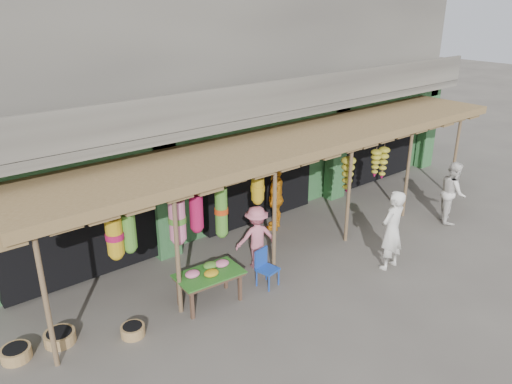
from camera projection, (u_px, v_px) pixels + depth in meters
ground at (313, 249)px, 12.65m from camera, size 80.00×80.00×0.00m
building at (202, 89)px, 14.91m from camera, size 16.40×6.80×7.00m
awning at (290, 145)px, 12.20m from camera, size 14.00×2.70×2.79m
flower_table at (209, 274)px, 10.24m from camera, size 1.42×0.90×0.82m
blue_chair at (265, 266)px, 10.94m from camera, size 0.48×0.48×0.85m
basket_left at (16, 353)px, 8.80m from camera, size 0.60×0.60×0.22m
basket_mid at (60, 337)px, 9.22m from camera, size 0.72×0.72×0.22m
basket_right at (133, 331)px, 9.41m from camera, size 0.58×0.58×0.21m
person_front at (392, 230)px, 11.46m from camera, size 0.72×0.49×1.93m
person_right at (453, 192)px, 13.91m from camera, size 1.08×1.06×1.75m
person_vendor at (276, 198)px, 13.46m from camera, size 1.12×0.97×1.81m
person_shopper at (256, 237)px, 11.58m from camera, size 1.12×0.88×1.53m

